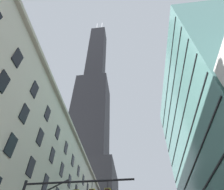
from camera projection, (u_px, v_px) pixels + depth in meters
dark_skyscraper at (89, 138)px, 98.53m from camera, size 27.26×27.26×191.93m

